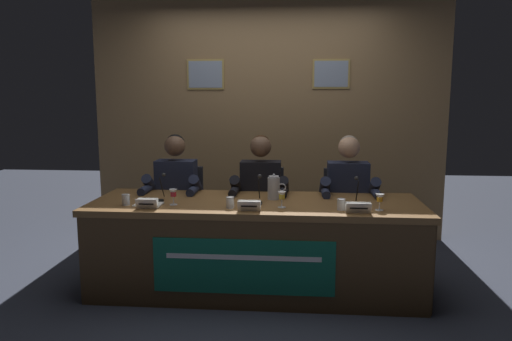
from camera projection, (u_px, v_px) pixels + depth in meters
name	position (u px, v px, depth m)	size (l,w,h in m)	color
ground_plane	(256.00, 288.00, 3.92)	(12.00, 12.00, 0.00)	#383D4C
wall_back_panelled	(268.00, 120.00, 5.24)	(3.83, 0.14, 2.60)	#937047
conference_table	(255.00, 233.00, 3.74)	(2.63, 0.88, 0.73)	brown
chair_left	(180.00, 216.00, 4.53)	(0.44, 0.45, 0.90)	black
panelist_left	(174.00, 192.00, 4.29)	(0.51, 0.48, 1.22)	black
nameplate_left	(147.00, 204.00, 3.55)	(0.16, 0.06, 0.08)	white
juice_glass_left	(173.00, 194.00, 3.67)	(0.06, 0.06, 0.12)	white
water_cup_left	(126.00, 200.00, 3.67)	(0.06, 0.06, 0.08)	silver
microphone_left	(161.00, 192.00, 3.81)	(0.06, 0.17, 0.22)	black
chair_center	(262.00, 218.00, 4.47)	(0.44, 0.45, 0.90)	black
panelist_center	(260.00, 193.00, 4.23)	(0.51, 0.48, 1.22)	black
nameplate_center	(249.00, 206.00, 3.48)	(0.17, 0.06, 0.08)	white
juice_glass_center	(282.00, 196.00, 3.58)	(0.06, 0.06, 0.12)	white
water_cup_center	(230.00, 203.00, 3.58)	(0.06, 0.06, 0.08)	silver
microphone_center	(259.00, 194.00, 3.74)	(0.06, 0.17, 0.22)	black
chair_right	(345.00, 220.00, 4.40)	(0.44, 0.45, 0.90)	black
panelist_right	(348.00, 195.00, 4.16)	(0.51, 0.48, 1.22)	black
nameplate_right	(359.00, 208.00, 3.41)	(0.18, 0.06, 0.08)	white
juice_glass_right	(380.00, 199.00, 3.49)	(0.06, 0.06, 0.12)	white
water_cup_right	(341.00, 205.00, 3.51)	(0.06, 0.06, 0.08)	silver
microphone_right	(357.00, 196.00, 3.64)	(0.06, 0.17, 0.22)	black
water_pitcher_central	(274.00, 188.00, 3.88)	(0.15, 0.10, 0.21)	silver
document_stack_left	(148.00, 204.00, 3.67)	(0.21, 0.15, 0.01)	white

